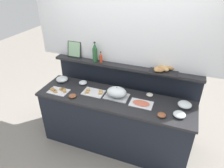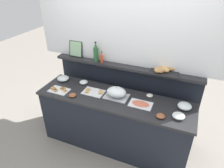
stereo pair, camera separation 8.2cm
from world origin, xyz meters
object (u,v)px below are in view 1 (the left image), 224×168
object	(u,v)px
cold_cuts_platter	(141,104)
bread_basket	(163,69)
sandwich_platter_rear	(94,92)
condiment_bowl_teal	(150,95)
serving_cloche	(117,92)
framed_picture	(74,49)
sandwich_platter_front	(59,91)
glass_bowl_medium	(83,83)
wine_bottle_green	(95,53)
condiment_bowl_cream	(73,96)
hot_sauce_bottle	(101,58)
glass_bowl_large	(62,79)
condiment_bowl_red	(162,115)
glass_bowl_small	(179,115)
glass_bowl_extra	(185,105)

from	to	relation	value
cold_cuts_platter	bread_basket	xyz separation A→B (m)	(0.19, 0.44, 0.35)
sandwich_platter_rear	condiment_bowl_teal	distance (m)	0.82
serving_cloche	framed_picture	xyz separation A→B (m)	(-0.88, 0.41, 0.38)
sandwich_platter_front	glass_bowl_medium	world-z (taller)	glass_bowl_medium
serving_cloche	wine_bottle_green	world-z (taller)	wine_bottle_green
cold_cuts_platter	condiment_bowl_cream	distance (m)	0.98
hot_sauce_bottle	serving_cloche	bearing A→B (deg)	-42.72
sandwich_platter_front	condiment_bowl_teal	size ratio (longest dim) A/B	3.12
sandwich_platter_rear	condiment_bowl_cream	size ratio (longest dim) A/B	2.88
glass_bowl_large	condiment_bowl_red	world-z (taller)	glass_bowl_large
sandwich_platter_front	glass_bowl_medium	xyz separation A→B (m)	(0.24, 0.33, 0.01)
sandwich_platter_rear	glass_bowl_small	distance (m)	1.24
serving_cloche	condiment_bowl_red	xyz separation A→B (m)	(0.67, -0.21, -0.05)
cold_cuts_platter	serving_cloche	size ratio (longest dim) A/B	0.92
condiment_bowl_red	framed_picture	xyz separation A→B (m)	(-1.55, 0.62, 0.44)
condiment_bowl_teal	bread_basket	xyz separation A→B (m)	(0.12, 0.19, 0.34)
sandwich_platter_front	cold_cuts_platter	distance (m)	1.24
sandwich_platter_rear	hot_sauce_bottle	xyz separation A→B (m)	(-0.04, 0.38, 0.39)
cold_cuts_platter	glass_bowl_medium	bearing A→B (deg)	168.53
hot_sauce_bottle	condiment_bowl_cream	bearing A→B (deg)	-108.71
glass_bowl_medium	wine_bottle_green	distance (m)	0.51
cold_cuts_platter	glass_bowl_large	xyz separation A→B (m)	(-1.35, 0.17, 0.02)
glass_bowl_extra	glass_bowl_small	bearing A→B (deg)	-101.70
cold_cuts_platter	serving_cloche	world-z (taller)	serving_cloche
glass_bowl_large	condiment_bowl_cream	xyz separation A→B (m)	(0.39, -0.34, -0.01)
condiment_bowl_teal	condiment_bowl_cream	xyz separation A→B (m)	(-1.03, -0.42, 0.00)
cold_cuts_platter	condiment_bowl_cream	size ratio (longest dim) A/B	2.84
glass_bowl_small	condiment_bowl_teal	bearing A→B (deg)	142.88
wine_bottle_green	glass_bowl_small	bearing A→B (deg)	-20.05
condiment_bowl_cream	glass_bowl_medium	bearing A→B (deg)	94.91
condiment_bowl_cream	glass_bowl_small	bearing A→B (deg)	3.49
sandwich_platter_rear	condiment_bowl_cream	bearing A→B (deg)	-138.87
glass_bowl_large	hot_sauce_bottle	xyz separation A→B (m)	(0.59, 0.24, 0.37)
cold_cuts_platter	condiment_bowl_cream	world-z (taller)	condiment_bowl_cream
glass_bowl_large	wine_bottle_green	bearing A→B (deg)	26.40
serving_cloche	hot_sauce_bottle	distance (m)	0.62
sandwich_platter_rear	framed_picture	distance (m)	0.82
serving_cloche	bread_basket	world-z (taller)	bread_basket
condiment_bowl_teal	hot_sauce_bottle	xyz separation A→B (m)	(-0.83, 0.17, 0.39)
glass_bowl_large	glass_bowl_extra	size ratio (longest dim) A/B	1.04
glass_bowl_extra	condiment_bowl_cream	xyz separation A→B (m)	(-1.51, -0.32, -0.01)
condiment_bowl_teal	glass_bowl_extra	bearing A→B (deg)	-11.63
glass_bowl_extra	glass_bowl_medium	bearing A→B (deg)	177.89
glass_bowl_large	condiment_bowl_cream	size ratio (longest dim) A/B	1.72
sandwich_platter_front	glass_bowl_small	bearing A→B (deg)	1.22
condiment_bowl_cream	hot_sauce_bottle	xyz separation A→B (m)	(0.20, 0.59, 0.38)
sandwich_platter_rear	glass_bowl_large	distance (m)	0.64
cold_cuts_platter	bread_basket	bearing A→B (deg)	66.46
condiment_bowl_cream	hot_sauce_bottle	world-z (taller)	hot_sauce_bottle
serving_cloche	wine_bottle_green	xyz separation A→B (m)	(-0.49, 0.36, 0.39)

